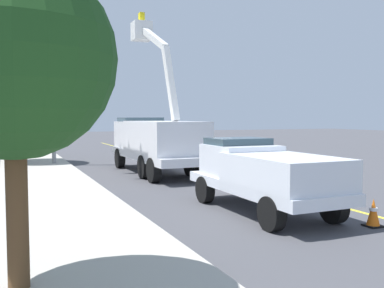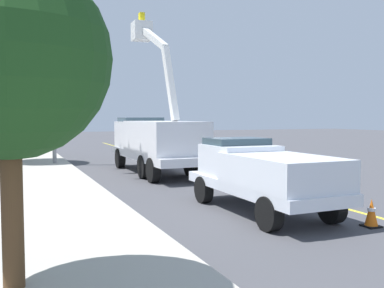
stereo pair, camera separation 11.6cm
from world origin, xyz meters
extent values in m
plane|color=#47474C|center=(0.00, 0.00, 0.00)|extent=(120.00, 120.00, 0.00)
cube|color=#B2ADA3|center=(-0.16, 7.77, 0.06)|extent=(60.06, 4.83, 0.12)
cube|color=yellow|center=(0.00, 0.00, 0.00)|extent=(49.99, 1.18, 0.01)
cube|color=white|center=(-0.48, 2.55, 0.90)|extent=(8.25, 2.67, 0.36)
cube|color=white|center=(2.14, 2.60, 1.67)|extent=(2.67, 2.40, 1.60)
cube|color=#384C56|center=(2.34, 2.61, 2.37)|extent=(1.85, 2.14, 0.64)
cube|color=white|center=(-1.47, 2.53, 1.62)|extent=(5.30, 2.61, 1.80)
cube|color=white|center=(-2.43, 2.56, 4.19)|extent=(1.32, 0.43, 3.33)
cube|color=white|center=(-0.58, 2.78, 6.47)|extent=(2.84, 0.61, 1.56)
cube|color=white|center=(0.77, 2.93, 6.98)|extent=(0.90, 0.90, 0.90)
cube|color=yellow|center=(0.77, 2.93, 7.58)|extent=(0.36, 0.24, 0.60)
cylinder|color=black|center=(2.36, 3.73, 0.52)|extent=(1.05, 0.36, 1.04)
cylinder|color=black|center=(2.41, 1.48, 0.52)|extent=(1.05, 0.36, 1.04)
cylinder|color=black|center=(-1.98, 3.64, 0.52)|extent=(1.05, 0.36, 1.04)
cylinder|color=black|center=(-1.94, 1.39, 0.52)|extent=(1.05, 0.36, 1.04)
cylinder|color=black|center=(-3.29, 3.62, 0.52)|extent=(1.05, 0.36, 1.04)
cylinder|color=black|center=(-3.25, 1.37, 0.52)|extent=(1.05, 0.36, 1.04)
cube|color=white|center=(-9.69, 2.36, 0.75)|extent=(5.64, 2.21, 0.30)
cube|color=white|center=(-8.46, 2.39, 1.30)|extent=(2.06, 1.97, 1.10)
cube|color=#384C56|center=(-8.26, 2.39, 1.78)|extent=(1.38, 1.79, 0.56)
cube|color=white|center=(-10.70, 2.34, 1.15)|extent=(3.40, 2.17, 1.10)
cylinder|color=black|center=(-7.86, 3.34, 0.42)|extent=(0.85, 0.32, 0.84)
cylinder|color=black|center=(-7.83, 1.45, 0.42)|extent=(0.85, 0.32, 0.84)
cylinder|color=black|center=(-11.56, 3.27, 0.42)|extent=(0.85, 0.32, 0.84)
cylinder|color=black|center=(-11.52, 1.38, 0.42)|extent=(0.85, 0.32, 0.84)
cube|color=silver|center=(7.52, -2.21, 0.79)|extent=(4.84, 2.00, 0.70)
cube|color=#384C56|center=(7.67, -2.20, 1.39)|extent=(3.49, 1.74, 0.60)
cylinder|color=black|center=(5.91, -3.10, 0.34)|extent=(0.68, 0.25, 0.68)
cylinder|color=black|center=(5.88, -1.39, 0.34)|extent=(0.68, 0.25, 0.68)
cylinder|color=black|center=(9.17, -3.03, 0.34)|extent=(0.68, 0.25, 0.68)
cylinder|color=black|center=(9.14, -1.32, 0.34)|extent=(0.68, 0.25, 0.68)
cube|color=black|center=(-12.16, 0.70, 0.02)|extent=(0.40, 0.40, 0.04)
cone|color=orange|center=(-12.16, 0.70, 0.37)|extent=(0.32, 0.32, 0.66)
cylinder|color=white|center=(-12.16, 0.70, 0.44)|extent=(0.20, 0.20, 0.08)
cube|color=black|center=(-7.26, 0.39, 0.02)|extent=(0.40, 0.40, 0.04)
cone|color=orange|center=(-7.26, 0.39, 0.40)|extent=(0.32, 0.32, 0.72)
cylinder|color=white|center=(-7.26, 0.39, 0.47)|extent=(0.20, 0.20, 0.08)
cube|color=black|center=(-1.10, 0.61, 0.02)|extent=(0.40, 0.40, 0.04)
cone|color=orange|center=(-1.10, 0.61, 0.37)|extent=(0.32, 0.32, 0.66)
cylinder|color=white|center=(-1.10, 0.61, 0.44)|extent=(0.20, 0.20, 0.08)
cube|color=black|center=(3.52, 0.84, 0.02)|extent=(0.40, 0.40, 0.04)
cone|color=orange|center=(3.52, 0.84, 0.40)|extent=(0.32, 0.32, 0.73)
cylinder|color=white|center=(3.52, 0.84, 0.48)|extent=(0.20, 0.20, 0.08)
cylinder|color=gray|center=(5.08, 6.88, 4.20)|extent=(0.22, 0.22, 8.40)
cube|color=gray|center=(1.62, 6.80, 7.58)|extent=(6.92, 0.30, 0.16)
cube|color=gold|center=(3.10, 6.83, 7.03)|extent=(0.13, 0.56, 1.00)
cube|color=black|center=(3.10, 6.74, 7.03)|extent=(0.21, 0.32, 0.84)
cube|color=gold|center=(1.12, 6.79, 7.03)|extent=(0.13, 0.56, 1.00)
cube|color=black|center=(1.12, 6.69, 7.03)|extent=(0.21, 0.32, 0.84)
cube|color=gold|center=(-0.85, 6.75, 7.03)|extent=(0.13, 0.56, 1.00)
cube|color=black|center=(-0.85, 6.65, 7.03)|extent=(0.21, 0.32, 0.84)
cylinder|color=brown|center=(-13.22, 8.85, 1.26)|extent=(0.32, 0.32, 2.53)
sphere|color=#1E471C|center=(-13.22, 8.85, 3.59)|extent=(3.05, 3.05, 3.05)
cylinder|color=brown|center=(6.71, 9.13, 1.55)|extent=(0.32, 0.32, 3.11)
sphere|color=#33662D|center=(6.71, 9.13, 4.55)|extent=(4.12, 4.12, 4.12)
camera|label=1|loc=(-20.10, 8.85, 2.72)|focal=39.99mm
camera|label=2|loc=(-20.15, 8.74, 2.72)|focal=39.99mm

